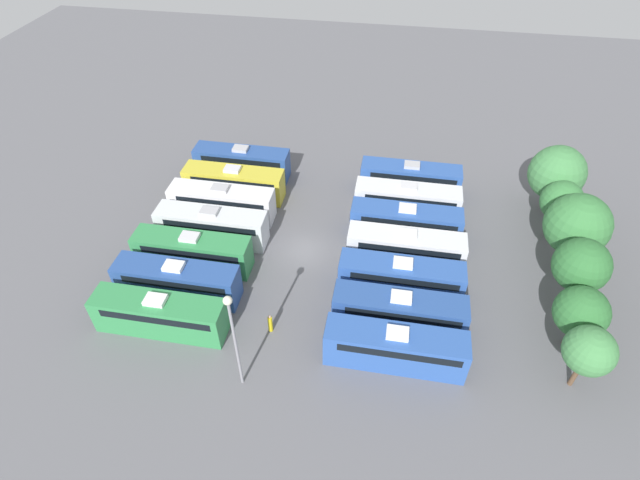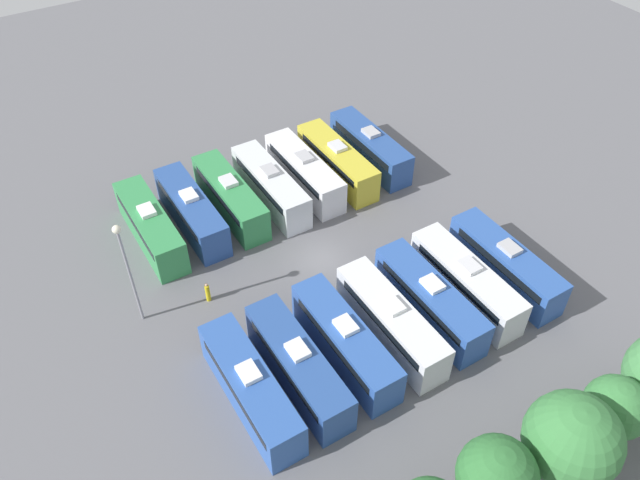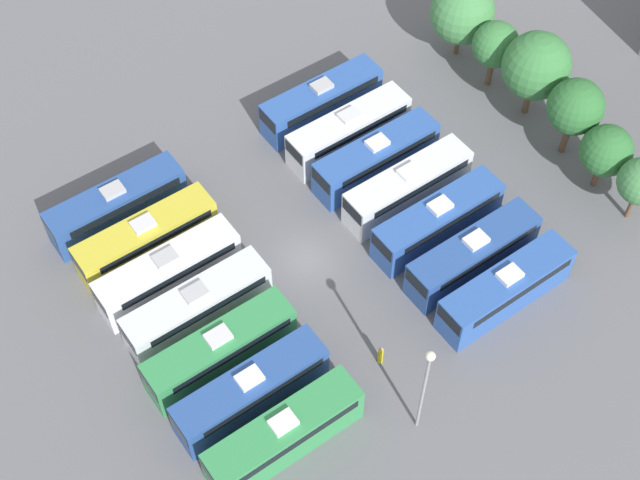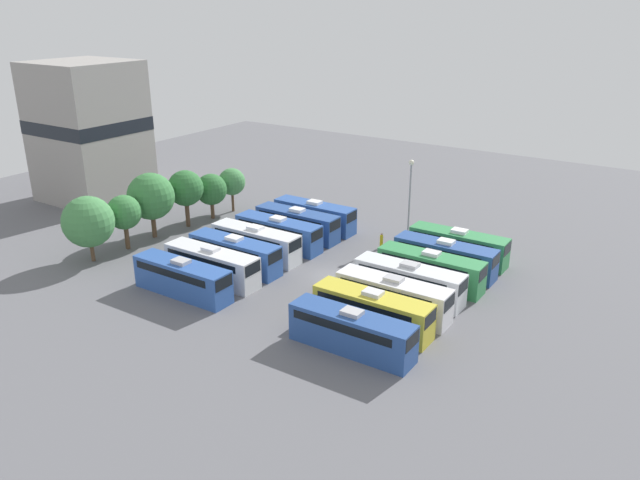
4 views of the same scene
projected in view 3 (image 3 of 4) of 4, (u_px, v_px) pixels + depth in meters
ground_plane at (307, 259)px, 64.38m from camera, size 126.42×126.42×0.00m
bus_0 at (117, 204)px, 65.16m from camera, size 2.57×10.42×3.55m
bus_1 at (147, 238)px, 63.36m from camera, size 2.57×10.42×3.55m
bus_2 at (169, 271)px, 61.64m from camera, size 2.57×10.42×3.55m
bus_3 at (198, 306)px, 59.97m from camera, size 2.57×10.42×3.55m
bus_4 at (221, 349)px, 58.01m from camera, size 2.57×10.42×3.55m
bus_5 at (251, 390)px, 56.26m from camera, size 2.57×10.42×3.55m
bus_6 at (285, 434)px, 54.50m from camera, size 2.57×10.42×3.55m
bus_7 at (322, 100)px, 71.50m from camera, size 2.57×10.42×3.55m
bus_8 at (349, 130)px, 69.58m from camera, size 2.57×10.42×3.55m
bus_9 at (377, 157)px, 67.90m from camera, size 2.57×10.42×3.55m
bus_10 at (408, 186)px, 66.21m from camera, size 2.57×10.42×3.55m
bus_11 at (438, 219)px, 64.33m from camera, size 2.57×10.42×3.55m
bus_12 at (473, 254)px, 62.53m from camera, size 2.57×10.42×3.55m
bus_13 at (506, 288)px, 60.82m from camera, size 2.57×10.42×3.55m
worker_person at (380, 355)px, 58.76m from camera, size 0.36×0.36×1.80m
light_pole at (426, 380)px, 51.81m from camera, size 0.60×0.60×9.25m
tree_0 at (462, 12)px, 73.86m from camera, size 5.42×5.42×7.14m
tree_1 at (496, 45)px, 71.76m from camera, size 3.83×3.83×6.20m
tree_2 at (536, 66)px, 69.23m from camera, size 5.43×5.43×7.70m
tree_3 at (575, 107)px, 66.76m from camera, size 4.34×4.34×7.05m
tree_4 at (606, 151)px, 65.53m from camera, size 3.96×3.96×5.80m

